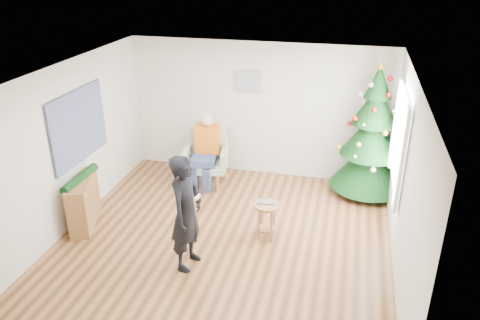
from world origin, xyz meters
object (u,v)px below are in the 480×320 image
(stool, at_px, (266,221))
(console, at_px, (84,202))
(christmas_tree, at_px, (372,136))
(armchair, at_px, (206,164))
(standing_man, at_px, (186,213))

(stool, xyz_separation_m, console, (-2.94, -0.29, 0.10))
(christmas_tree, distance_m, console, 5.03)
(christmas_tree, relative_size, stool, 4.13)
(armchair, xyz_separation_m, standing_man, (0.53, -2.52, 0.46))
(christmas_tree, xyz_separation_m, armchair, (-2.98, -0.34, -0.71))
(christmas_tree, height_order, console, christmas_tree)
(christmas_tree, relative_size, console, 2.45)
(standing_man, bearing_deg, christmas_tree, -32.46)
(christmas_tree, distance_m, standing_man, 3.78)
(console, bearing_deg, christmas_tree, 7.82)
(stool, distance_m, standing_man, 1.42)
(christmas_tree, relative_size, standing_man, 1.45)
(standing_man, bearing_deg, armchair, 19.97)
(christmas_tree, bearing_deg, armchair, -173.43)
(stool, distance_m, armchair, 2.18)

